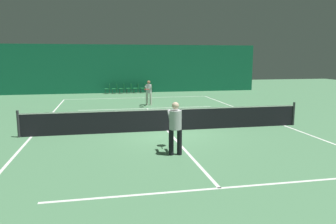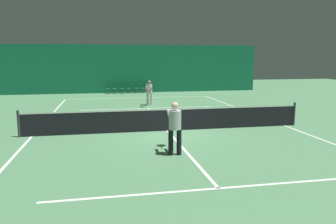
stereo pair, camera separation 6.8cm
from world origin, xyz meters
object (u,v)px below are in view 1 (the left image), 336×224
player_far (149,91)px  courtside_chair_6 (151,87)px  courtside_chair_3 (130,88)px  tennis_net (167,119)px  courtside_chair_1 (115,88)px  courtside_chair_0 (108,88)px  courtside_chair_4 (137,88)px  courtside_chair_5 (144,87)px  courtside_chair_2 (123,88)px  player_near (175,124)px

player_far → courtside_chair_6: 7.80m
courtside_chair_3 → courtside_chair_6: 1.86m
tennis_net → courtside_chair_1: 15.50m
tennis_net → courtside_chair_0: (-2.16, 15.42, -0.03)m
courtside_chair_0 → courtside_chair_6: size_ratio=1.00×
courtside_chair_4 → courtside_chair_5: 0.62m
courtside_chair_3 → courtside_chair_4: bearing=90.0°
courtside_chair_5 → courtside_chair_1: bearing=-90.0°
courtside_chair_2 → courtside_chair_4: same height
courtside_chair_1 → player_far: bearing=13.5°
tennis_net → courtside_chair_6: (1.56, 15.42, -0.03)m
tennis_net → courtside_chair_0: size_ratio=14.29×
player_near → courtside_chair_5: bearing=1.6°
courtside_chair_4 → courtside_chair_5: size_ratio=1.00×
player_far → courtside_chair_3: size_ratio=1.93×
player_near → courtside_chair_3: 18.90m
courtside_chair_4 → courtside_chair_5: bearing=90.0°
player_near → courtside_chair_6: player_near is taller
tennis_net → courtside_chair_4: tennis_net is taller
tennis_net → courtside_chair_2: tennis_net is taller
courtside_chair_3 → courtside_chair_5: 1.24m
courtside_chair_4 → courtside_chair_3: bearing=-90.0°
courtside_chair_3 → courtside_chair_5: (1.24, 0.00, 0.00)m
courtside_chair_2 → courtside_chair_6: (2.48, 0.00, 0.00)m
courtside_chair_0 → courtside_chair_4: (2.48, 0.00, 0.00)m
courtside_chair_0 → courtside_chair_5: same height
courtside_chair_2 → courtside_chair_5: (1.86, 0.00, 0.00)m
player_near → courtside_chair_5: size_ratio=2.04×
courtside_chair_3 → courtside_chair_6: same height
courtside_chair_0 → courtside_chair_1: same height
courtside_chair_0 → courtside_chair_4: 2.48m
courtside_chair_0 → courtside_chair_3: 1.86m
player_near → courtside_chair_4: (0.75, 18.89, -0.51)m
player_near → courtside_chair_1: (-1.11, 18.89, -0.51)m
courtside_chair_6 → courtside_chair_1: bearing=-90.0°
courtside_chair_3 → courtside_chair_5: bearing=90.0°
player_near → courtside_chair_2: size_ratio=2.04×
player_far → courtside_chair_1: player_far is taller
tennis_net → player_far: size_ratio=7.40×
player_near → courtside_chair_1: bearing=9.2°
courtside_chair_2 → courtside_chair_0: bearing=-90.0°
tennis_net → courtside_chair_1: (-1.54, 15.42, -0.03)m
tennis_net → courtside_chair_3: tennis_net is taller
tennis_net → courtside_chair_4: bearing=88.8°
courtside_chair_0 → courtside_chair_1: size_ratio=1.00×
player_far → courtside_chair_0: 8.08m
courtside_chair_1 → courtside_chair_2: (0.62, 0.00, 0.00)m
courtside_chair_1 → courtside_chair_3: bearing=90.0°
player_near → courtside_chair_4: bearing=3.5°
player_far → courtside_chair_4: player_far is taller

